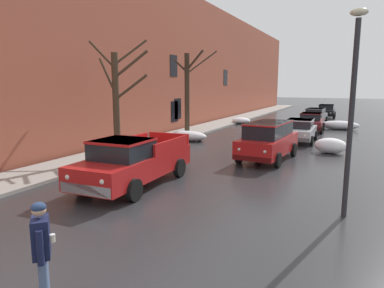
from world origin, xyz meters
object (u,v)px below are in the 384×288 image
at_px(suv_red_parked_kerbside_close, 268,139).
at_px(sedan_black_at_far_intersection, 326,111).
at_px(sedan_grey_queued_behind_truck, 315,116).
at_px(street_lamp_post, 352,104).
at_px(bare_tree_mid_block, 188,93).
at_px(bare_tree_second_along_sidewalk, 117,99).
at_px(sedan_maroon_parked_far_down_block, 311,122).
at_px(sedan_silver_parked_kerbside_mid, 299,130).
at_px(pickup_truck_red_approaching_near_lane, 133,161).
at_px(pedestrian_with_coffee, 42,246).

distance_m(suv_red_parked_kerbside_close, sedan_black_at_far_intersection, 24.74).
bearing_deg(sedan_grey_queued_behind_truck, sedan_black_at_far_intersection, 86.76).
bearing_deg(street_lamp_post, suv_red_parked_kerbside_close, 119.55).
xyz_separation_m(bare_tree_mid_block, sedan_grey_queued_behind_truck, (6.71, 13.23, -2.31)).
distance_m(bare_tree_mid_block, street_lamp_post, 14.91).
xyz_separation_m(bare_tree_mid_block, sedan_black_at_far_intersection, (7.11, 20.24, -2.31)).
distance_m(bare_tree_second_along_sidewalk, suv_red_parked_kerbside_close, 7.46).
relative_size(bare_tree_mid_block, sedan_maroon_parked_far_down_block, 1.48).
height_order(sedan_grey_queued_behind_truck, street_lamp_post, street_lamp_post).
distance_m(sedan_silver_parked_kerbside_mid, sedan_grey_queued_behind_truck, 11.46).
distance_m(pickup_truck_red_approaching_near_lane, sedan_maroon_parked_far_down_block, 18.67).
xyz_separation_m(sedan_grey_queued_behind_truck, sedan_black_at_far_intersection, (0.40, 7.01, 0.00)).
bearing_deg(pedestrian_with_coffee, pickup_truck_red_approaching_near_lane, 113.00).
bearing_deg(sedan_silver_parked_kerbside_mid, bare_tree_mid_block, -165.84).
bearing_deg(pickup_truck_red_approaching_near_lane, sedan_maroon_parked_far_down_block, 78.08).
height_order(sedan_silver_parked_kerbside_mid, sedan_black_at_far_intersection, same).
height_order(pickup_truck_red_approaching_near_lane, street_lamp_post, street_lamp_post).
bearing_deg(suv_red_parked_kerbside_close, sedan_grey_queued_behind_truck, 89.36).
height_order(bare_tree_second_along_sidewalk, street_lamp_post, bare_tree_second_along_sidewalk).
height_order(bare_tree_mid_block, sedan_maroon_parked_far_down_block, bare_tree_mid_block).
distance_m(sedan_maroon_parked_far_down_block, pedestrian_with_coffee, 24.67).
bearing_deg(sedan_grey_queued_behind_truck, suv_red_parked_kerbside_close, -90.64).
bearing_deg(suv_red_parked_kerbside_close, sedan_maroon_parked_far_down_block, 87.40).
xyz_separation_m(sedan_black_at_far_intersection, pedestrian_with_coffee, (-1.21, -37.55, 0.28)).
relative_size(suv_red_parked_kerbside_close, sedan_grey_queued_behind_truck, 1.05).
bearing_deg(bare_tree_second_along_sidewalk, pickup_truck_red_approaching_near_lane, -46.69).
distance_m(bare_tree_second_along_sidewalk, sedan_maroon_parked_far_down_block, 16.59).
relative_size(bare_tree_second_along_sidewalk, sedan_silver_parked_kerbside_mid, 1.39).
xyz_separation_m(bare_tree_second_along_sidewalk, sedan_silver_parked_kerbside_mid, (7.06, 9.28, -2.16)).
bearing_deg(suv_red_parked_kerbside_close, sedan_black_at_far_intersection, 88.62).
height_order(bare_tree_second_along_sidewalk, bare_tree_mid_block, bare_tree_mid_block).
height_order(bare_tree_mid_block, suv_red_parked_kerbside_close, bare_tree_mid_block).
distance_m(bare_tree_mid_block, pickup_truck_red_approaching_near_lane, 11.59).
bearing_deg(sedan_silver_parked_kerbside_mid, sedan_maroon_parked_far_down_block, 89.78).
distance_m(suv_red_parked_kerbside_close, sedan_silver_parked_kerbside_mid, 6.28).
height_order(bare_tree_second_along_sidewalk, sedan_grey_queued_behind_truck, bare_tree_second_along_sidewalk).
relative_size(sedan_grey_queued_behind_truck, pedestrian_with_coffee, 2.56).
height_order(bare_tree_second_along_sidewalk, suv_red_parked_kerbside_close, bare_tree_second_along_sidewalk).
bearing_deg(bare_tree_mid_block, bare_tree_second_along_sidewalk, -90.23).
relative_size(suv_red_parked_kerbside_close, sedan_silver_parked_kerbside_mid, 1.15).
height_order(sedan_black_at_far_intersection, pedestrian_with_coffee, pedestrian_with_coffee).
height_order(pedestrian_with_coffee, street_lamp_post, street_lamp_post).
bearing_deg(bare_tree_second_along_sidewalk, sedan_black_at_far_intersection, 75.58).
bearing_deg(sedan_grey_queued_behind_truck, bare_tree_second_along_sidewalk, -108.00).
xyz_separation_m(sedan_silver_parked_kerbside_mid, pedestrian_with_coffee, (-1.13, -19.08, 0.28)).
bearing_deg(bare_tree_mid_block, suv_red_parked_kerbside_close, -34.56).
relative_size(bare_tree_mid_block, suv_red_parked_kerbside_close, 1.24).
bearing_deg(street_lamp_post, pedestrian_with_coffee, -123.68).
bearing_deg(sedan_grey_queued_behind_truck, sedan_silver_parked_kerbside_mid, -88.42).
relative_size(sedan_maroon_parked_far_down_block, sedan_black_at_far_intersection, 0.90).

